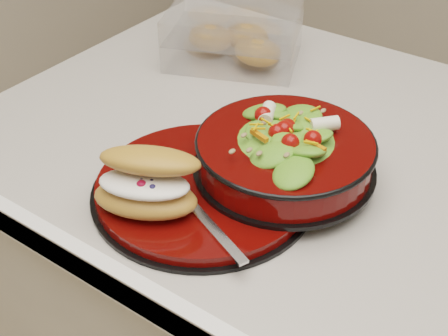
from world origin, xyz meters
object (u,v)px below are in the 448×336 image
Objects in this scene: fork at (201,216)px; pastry_box at (235,37)px; croissant at (148,183)px; dinner_plate at (203,188)px; salad_bowl at (285,147)px.

pastry_box is (-0.23, 0.41, 0.02)m from fork.
pastry_box is (-0.17, 0.43, -0.01)m from croissant.
croissant is at bearing -107.69° from dinner_plate.
dinner_plate is at bearing -130.09° from salad_bowl.
croissant is 0.08m from fork.
dinner_plate is 0.12m from salad_bowl.
croissant reaches higher than dinner_plate.
salad_bowl is 1.65× the size of croissant.
dinner_plate is at bearing -83.82° from pastry_box.
croissant reaches higher than pastry_box.
salad_bowl reaches higher than dinner_plate.
pastry_box reaches higher than fork.
pastry_box is at bearing 86.45° from croissant.
dinner_plate is 2.00× the size of croissant.
salad_bowl is (0.07, 0.09, 0.05)m from dinner_plate.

